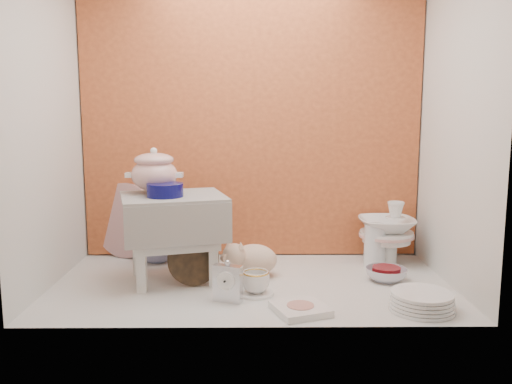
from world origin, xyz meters
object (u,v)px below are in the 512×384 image
step_stool (174,238)px  gold_rim_teacup (256,282)px  plush_pig (254,259)px  dinner_plate_stack (422,301)px  soup_tureen (154,170)px  floral_platter (125,221)px  blue_white_vase (157,241)px  porcelain_tower (386,232)px  mantel_clock (228,281)px  crystal_bowl (386,274)px

step_stool → gold_rim_teacup: (0.38, -0.21, -0.14)m
plush_pig → dinner_plate_stack: plush_pig is taller
soup_tureen → floral_platter: size_ratio=0.63×
step_stool → dinner_plate_stack: 1.11m
blue_white_vase → dinner_plate_stack: blue_white_vase is taller
step_stool → porcelain_tower: bearing=-1.3°
floral_platter → mantel_clock: size_ratio=2.30×
blue_white_vase → plush_pig: blue_white_vase is taller
step_stool → crystal_bowl: (0.98, -0.02, -0.17)m
crystal_bowl → porcelain_tower: 0.32m
floral_platter → step_stool: bearing=-50.9°
gold_rim_teacup → porcelain_tower: 0.83m
step_stool → soup_tureen: (-0.09, 0.06, 0.31)m
soup_tureen → crystal_bowl: size_ratio=1.34×
gold_rim_teacup → blue_white_vase: bearing=134.5°
soup_tureen → porcelain_tower: 1.22m
plush_pig → porcelain_tower: size_ratio=0.86×
step_stool → crystal_bowl: bearing=-16.7°
soup_tureen → plush_pig: (0.46, -0.01, -0.43)m
crystal_bowl → porcelain_tower: size_ratio=0.58×
soup_tureen → porcelain_tower: soup_tureen is taller
soup_tureen → dinner_plate_stack: size_ratio=0.98×
blue_white_vase → mantel_clock: bearing=-56.7°
floral_platter → dinner_plate_stack: (1.35, -0.78, -0.16)m
crystal_bowl → gold_rim_teacup: bearing=-163.0°
mantel_clock → porcelain_tower: size_ratio=0.54×
step_stool → porcelain_tower: (1.05, 0.27, -0.04)m
crystal_bowl → dinner_plate_stack: bearing=-82.8°
soup_tureen → dinner_plate_stack: 1.30m
dinner_plate_stack → crystal_bowl: 0.37m
floral_platter → gold_rim_teacup: floral_platter is taller
mantel_clock → crystal_bowl: (0.72, 0.27, -0.06)m
blue_white_vase → dinner_plate_stack: bearing=-31.2°
gold_rim_teacup → step_stool: bearing=151.4°
mantel_clock → dinner_plate_stack: mantel_clock is taller
mantel_clock → plush_pig: size_ratio=0.62×
mantel_clock → gold_rim_teacup: (0.12, 0.08, -0.03)m
step_stool → gold_rim_teacup: step_stool is taller
step_stool → mantel_clock: (0.26, -0.29, -0.11)m
mantel_clock → porcelain_tower: (0.79, 0.56, 0.08)m
soup_tureen → mantel_clock: size_ratio=1.45×
mantel_clock → plush_pig: mantel_clock is taller
plush_pig → dinner_plate_stack: 0.80m
floral_platter → crystal_bowl: (1.30, -0.41, -0.17)m
dinner_plate_stack → blue_white_vase: bearing=148.8°
blue_white_vase → dinner_plate_stack: size_ratio=0.84×
blue_white_vase → crystal_bowl: bearing=-16.7°
mantel_clock → step_stool: bearing=151.4°
gold_rim_teacup → dinner_plate_stack: 0.68m
mantel_clock → dinner_plate_stack: 0.78m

